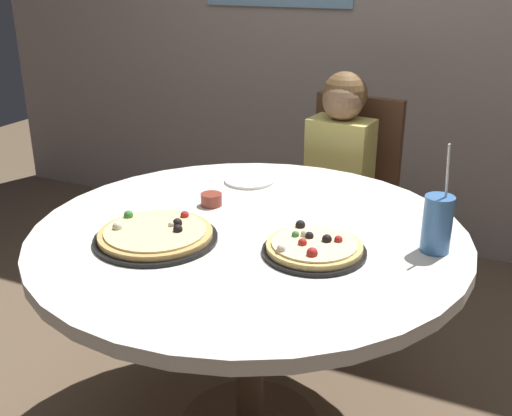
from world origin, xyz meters
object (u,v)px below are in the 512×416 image
(diner_child, at_px, (330,216))
(soda_cup, at_px, (437,224))
(plate_small, at_px, (249,180))
(pizza_cheese, at_px, (156,235))
(chair_wooden, at_px, (347,193))
(sauce_bowl, at_px, (211,199))
(pizza_veggie, at_px, (314,248))
(dining_table, at_px, (249,256))

(diner_child, xyz_separation_m, soda_cup, (0.53, -0.72, 0.35))
(plate_small, bearing_deg, soda_cup, -22.76)
(soda_cup, bearing_deg, pizza_cheese, -159.91)
(pizza_cheese, relative_size, plate_small, 1.96)
(chair_wooden, xyz_separation_m, sauce_bowl, (-0.20, -0.87, 0.24))
(soda_cup, relative_size, sauce_bowl, 4.40)
(plate_small, bearing_deg, sauce_bowl, -92.80)
(diner_child, bearing_deg, soda_cup, -53.64)
(pizza_veggie, distance_m, sauce_bowl, 0.47)
(soda_cup, distance_m, plate_small, 0.77)
(sauce_bowl, bearing_deg, plate_small, 87.20)
(pizza_veggie, relative_size, soda_cup, 0.93)
(chair_wooden, distance_m, pizza_cheese, 1.22)
(chair_wooden, bearing_deg, diner_child, -94.76)
(pizza_veggie, height_order, plate_small, pizza_veggie)
(sauce_bowl, bearing_deg, soda_cup, -2.96)
(sauce_bowl, bearing_deg, pizza_cheese, -92.20)
(sauce_bowl, bearing_deg, dining_table, -32.17)
(sauce_bowl, relative_size, plate_small, 0.39)
(diner_child, distance_m, pizza_cheese, 1.05)
(dining_table, height_order, soda_cup, soda_cup)
(chair_wooden, height_order, pizza_cheese, chair_wooden)
(chair_wooden, height_order, soda_cup, soda_cup)
(dining_table, distance_m, plate_small, 0.43)
(diner_child, distance_m, soda_cup, 0.96)
(soda_cup, bearing_deg, sauce_bowl, 177.04)
(chair_wooden, relative_size, plate_small, 5.28)
(chair_wooden, height_order, diner_child, diner_child)
(diner_child, height_order, pizza_veggie, diner_child)
(dining_table, xyz_separation_m, plate_small, (-0.18, 0.38, 0.09))
(diner_child, bearing_deg, pizza_veggie, -74.88)
(dining_table, bearing_deg, pizza_cheese, -138.59)
(pizza_veggie, xyz_separation_m, pizza_cheese, (-0.44, -0.11, -0.00))
(diner_child, height_order, sauce_bowl, diner_child)
(dining_table, distance_m, sauce_bowl, 0.26)
(diner_child, relative_size, pizza_cheese, 3.06)
(dining_table, relative_size, pizza_veggie, 4.53)
(chair_wooden, relative_size, pizza_cheese, 2.69)
(chair_wooden, relative_size, pizza_veggie, 3.32)
(chair_wooden, distance_m, pizza_veggie, 1.11)
(plate_small, bearing_deg, diner_child, 67.62)
(diner_child, xyz_separation_m, plate_small, (-0.18, -0.43, 0.27))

